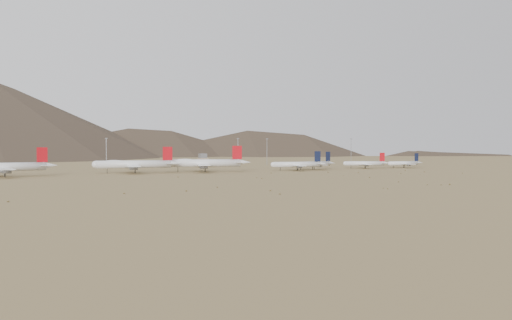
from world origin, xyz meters
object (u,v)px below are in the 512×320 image
control_tower (203,161)px  widebody_centre (134,164)px  narrowbody_a (298,164)px  narrowbody_b (314,164)px  widebody_west (4,167)px  widebody_east (204,163)px

control_tower → widebody_centre: bearing=-137.0°
narrowbody_a → narrowbody_b: (22.22, 12.34, -0.25)m
narrowbody_b → narrowbody_a: bearing=-160.0°
narrowbody_b → control_tower: narrowbody_b is taller
widebody_west → control_tower: size_ratio=5.29×
control_tower → widebody_west: bearing=-152.6°
narrowbody_a → narrowbody_b: bearing=40.1°
widebody_west → narrowbody_b: bearing=-3.5°
widebody_west → widebody_centre: size_ratio=1.01×
widebody_east → narrowbody_b: (95.20, -1.50, -2.07)m
narrowbody_b → widebody_east: bearing=170.1°
widebody_centre → narrowbody_a: (124.83, -19.26, -1.60)m
narrowbody_a → control_tower: narrowbody_a is taller
widebody_centre → narrowbody_b: widebody_centre is taller
widebody_east → control_tower: bearing=86.9°
widebody_west → control_tower: (173.73, 90.03, -1.19)m
widebody_west → narrowbody_a: bearing=-6.7°
widebody_west → narrowbody_b: (235.37, 3.52, -1.86)m
narrowbody_b → widebody_centre: bearing=168.3°
widebody_centre → widebody_east: (51.85, -5.42, 0.21)m
widebody_west → narrowbody_a: widebody_west is taller
widebody_west → narrowbody_b: 235.41m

